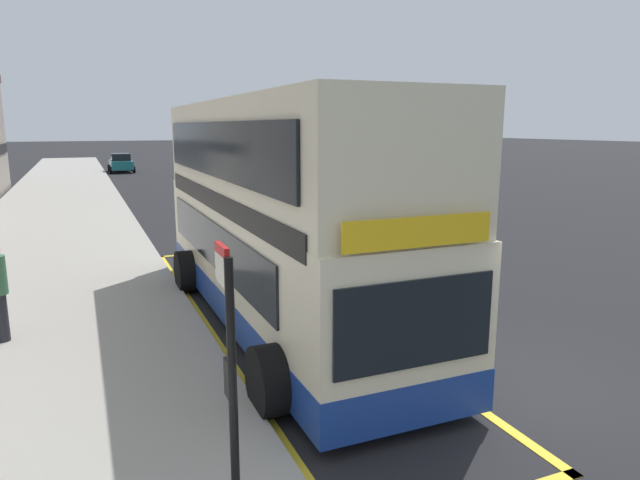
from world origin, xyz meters
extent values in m
plane|color=black|center=(0.00, 32.00, 0.00)|extent=(260.00, 260.00, 0.00)
cube|color=#A39E93|center=(-7.00, 32.00, 0.07)|extent=(6.00, 76.00, 0.14)
cube|color=beige|center=(-2.45, 4.46, 1.35)|extent=(2.48, 10.14, 2.30)
cube|color=beige|center=(-2.45, 4.46, 3.45)|extent=(2.45, 9.94, 1.90)
cube|color=navy|center=(-2.45, 4.46, 0.50)|extent=(2.50, 10.16, 0.60)
cube|color=black|center=(-2.45, 4.46, 2.52)|extent=(2.51, 9.33, 0.36)
cube|color=black|center=(-3.71, 4.86, 1.65)|extent=(0.04, 8.11, 0.90)
cube|color=black|center=(-3.71, 4.46, 3.50)|extent=(0.04, 8.93, 1.00)
cube|color=black|center=(-2.45, -0.63, 1.60)|extent=(2.18, 0.04, 1.10)
cube|color=yellow|center=(-2.45, -0.63, 2.72)|extent=(1.98, 0.04, 0.36)
cylinder|color=black|center=(-3.78, 0.81, 0.50)|extent=(0.56, 1.00, 1.00)
cylinder|color=black|center=(-1.12, 0.81, 0.50)|extent=(0.56, 1.00, 1.00)
cylinder|color=black|center=(-3.78, 7.25, 0.50)|extent=(0.56, 1.00, 1.00)
cylinder|color=black|center=(-1.12, 7.25, 0.50)|extent=(0.56, 1.00, 1.00)
cube|color=yellow|center=(-3.92, 4.69, 0.01)|extent=(0.16, 13.29, 0.01)
cube|color=yellow|center=(-1.08, 4.69, 0.01)|extent=(0.16, 13.29, 0.01)
cube|color=yellow|center=(-2.50, 11.26, 0.01)|extent=(3.00, 0.16, 0.01)
cylinder|color=black|center=(-4.80, -1.02, 1.43)|extent=(0.09, 0.09, 2.58)
cube|color=silver|center=(-4.80, -0.76, 2.54)|extent=(0.05, 0.42, 0.30)
cube|color=red|center=(-4.80, -0.76, 2.74)|extent=(0.05, 0.42, 0.10)
cube|color=black|center=(-4.80, -0.92, 1.44)|extent=(0.06, 0.28, 0.40)
cube|color=#196066|center=(-2.65, 46.03, 0.66)|extent=(1.76, 4.20, 0.72)
cube|color=black|center=(-2.65, 45.93, 1.32)|extent=(1.52, 1.90, 0.60)
cylinder|color=black|center=(-3.58, 47.33, 0.30)|extent=(0.22, 0.60, 0.60)
cylinder|color=black|center=(-1.71, 47.33, 0.30)|extent=(0.22, 0.60, 0.60)
cylinder|color=black|center=(-3.58, 44.73, 0.30)|extent=(0.22, 0.60, 0.60)
cylinder|color=black|center=(-1.71, 44.73, 0.30)|extent=(0.22, 0.60, 0.60)
cube|color=navy|center=(4.67, 42.13, 0.66)|extent=(1.76, 4.20, 0.72)
cube|color=black|center=(4.67, 42.03, 1.32)|extent=(1.52, 1.90, 0.60)
cylinder|color=black|center=(3.73, 43.43, 0.30)|extent=(0.22, 0.60, 0.60)
cylinder|color=black|center=(5.60, 43.43, 0.30)|extent=(0.22, 0.60, 0.60)
cylinder|color=black|center=(3.73, 40.83, 0.30)|extent=(0.22, 0.60, 0.60)
cylinder|color=black|center=(5.60, 40.83, 0.30)|extent=(0.22, 0.60, 0.60)
cylinder|color=#26262D|center=(-7.51, 4.96, 0.58)|extent=(0.24, 0.24, 0.87)
camera|label=1|loc=(-6.02, -6.06, 3.92)|focal=31.60mm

